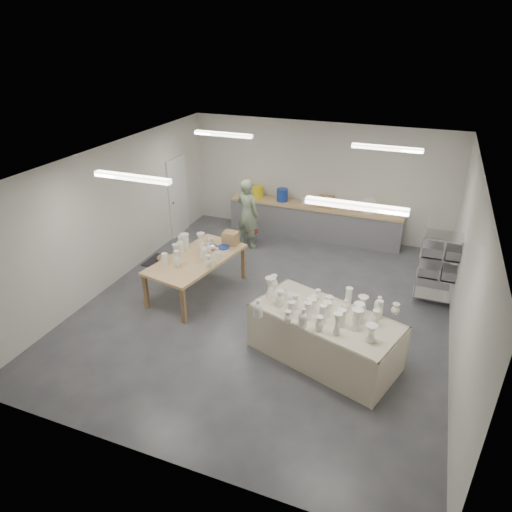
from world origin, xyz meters
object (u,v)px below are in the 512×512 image
at_px(potter, 248,213).
at_px(drying_table, 324,335).
at_px(red_stool, 252,232).
at_px(work_table, 199,255).

bearing_deg(potter, drying_table, 145.20).
bearing_deg(red_stool, drying_table, -53.91).
distance_m(potter, red_stool, 0.68).
distance_m(work_table, potter, 2.43).
xyz_separation_m(drying_table, work_table, (-3.00, 1.26, 0.37)).
xyz_separation_m(work_table, red_stool, (0.12, 2.70, -0.57)).
bearing_deg(work_table, red_stool, 98.19).
bearing_deg(drying_table, work_table, 175.71).
height_order(drying_table, red_stool, drying_table).
xyz_separation_m(work_table, potter, (0.12, 2.43, 0.06)).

